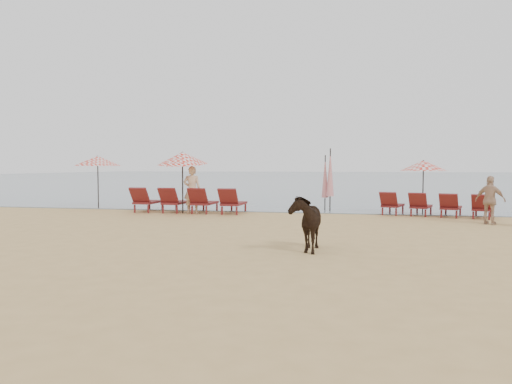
% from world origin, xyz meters
% --- Properties ---
extents(ground, '(120.00, 120.00, 0.00)m').
position_xyz_m(ground, '(0.00, 0.00, 0.00)').
color(ground, tan).
rests_on(ground, ground).
extents(sea, '(160.00, 140.00, 0.06)m').
position_xyz_m(sea, '(0.00, 80.00, 0.00)').
color(sea, '#51606B').
rests_on(sea, ground).
extents(lounger_cluster_left, '(4.44, 1.94, 0.70)m').
position_xyz_m(lounger_cluster_left, '(-3.69, 9.15, 0.49)').
color(lounger_cluster_left, maroon).
rests_on(lounger_cluster_left, ground).
extents(lounger_cluster_right, '(4.16, 2.64, 0.61)m').
position_xyz_m(lounger_cluster_right, '(5.85, 9.73, 0.43)').
color(lounger_cluster_right, maroon).
rests_on(lounger_cluster_right, ground).
extents(umbrella_open_left_a, '(2.07, 2.07, 2.36)m').
position_xyz_m(umbrella_open_left_a, '(-8.42, 10.43, 2.12)').
color(umbrella_open_left_a, black).
rests_on(umbrella_open_left_a, ground).
extents(umbrella_open_left_b, '(2.00, 2.04, 2.55)m').
position_xyz_m(umbrella_open_left_b, '(-3.84, 8.92, 2.20)').
color(umbrella_open_left_b, black).
rests_on(umbrella_open_left_b, ground).
extents(umbrella_open_right, '(1.74, 1.74, 2.12)m').
position_xyz_m(umbrella_open_right, '(5.46, 10.19, 1.91)').
color(umbrella_open_right, black).
rests_on(umbrella_open_right, ground).
extents(umbrella_closed_left, '(0.32, 0.32, 2.62)m').
position_xyz_m(umbrella_closed_left, '(1.86, 10.95, 1.61)').
color(umbrella_closed_left, black).
rests_on(umbrella_closed_left, ground).
extents(umbrella_closed_right, '(0.29, 0.29, 2.35)m').
position_xyz_m(umbrella_closed_right, '(1.64, 11.12, 1.44)').
color(umbrella_closed_right, black).
rests_on(umbrella_closed_right, ground).
extents(cow, '(0.80, 1.56, 1.28)m').
position_xyz_m(cow, '(1.95, 1.21, 0.64)').
color(cow, black).
rests_on(cow, ground).
extents(beachgoer_left, '(0.75, 0.56, 1.89)m').
position_xyz_m(beachgoer_left, '(-3.45, 8.93, 0.95)').
color(beachgoer_left, '#D6AC86').
rests_on(beachgoer_left, ground).
extents(beachgoer_right_b, '(0.99, 0.80, 1.58)m').
position_xyz_m(beachgoer_right_b, '(7.23, 7.43, 0.79)').
color(beachgoer_right_b, tan).
rests_on(beachgoer_right_b, ground).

